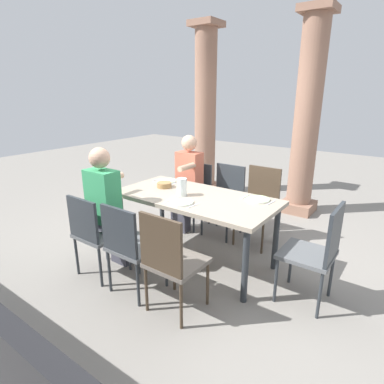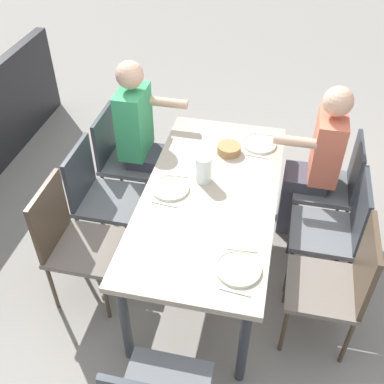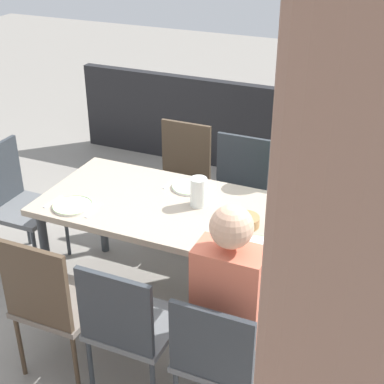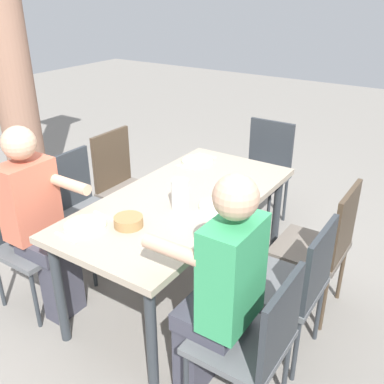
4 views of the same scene
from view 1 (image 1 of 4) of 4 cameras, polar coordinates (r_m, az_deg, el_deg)
name	(u,v)px [view 1 (image 1 of 4)]	position (r m, az deg, el deg)	size (l,w,h in m)	color
ground_plane	(195,259)	(3.71, 0.53, -12.00)	(16.00, 16.00, 0.00)	gray
dining_table	(195,203)	(3.43, 0.56, -1.90)	(1.75, 0.87, 0.77)	tan
chair_west_north	(194,190)	(4.49, 0.35, 0.37)	(0.44, 0.44, 0.87)	#5B5E61
chair_west_south	(95,231)	(3.34, -17.07, -6.65)	(0.44, 0.44, 0.87)	#5B5E61
chair_mid_north	(225,195)	(4.22, 6.02, -0.53)	(0.44, 0.44, 0.91)	#5B5E61
chair_mid_south	(130,243)	(2.97, -11.02, -9.02)	(0.44, 0.44, 0.89)	#5B5E61
chair_east_north	(259,201)	(4.02, 11.97, -1.65)	(0.44, 0.44, 0.95)	#6A6158
chair_east_south	(171,258)	(2.67, -3.88, -11.75)	(0.44, 0.44, 0.93)	#6A6158
chair_head_east	(318,249)	(2.99, 21.61, -9.47)	(0.44, 0.44, 0.94)	#5B5E61
diner_woman_green	(109,206)	(3.38, -14.74, -2.44)	(0.35, 0.49, 1.33)	#3F3F4C
diner_man_white	(187,180)	(4.30, -0.97, 2.18)	(0.35, 0.49, 1.29)	#3F3F4C
stone_column_near	(205,114)	(5.86, 2.40, 13.85)	(0.49, 0.49, 2.95)	#936B56
stone_column_centre	(307,119)	(5.09, 19.91, 12.22)	(0.49, 0.49, 2.94)	#936B56
plate_0	(166,181)	(3.96, -4.60, 2.02)	(0.25, 0.25, 0.02)	white
fork_0	(157,179)	(4.06, -6.21, 2.27)	(0.02, 0.17, 0.01)	silver
spoon_0	(176,183)	(3.87, -2.91, 1.59)	(0.02, 0.17, 0.01)	silver
plate_1	(181,202)	(3.19, -1.95, -1.82)	(0.25, 0.25, 0.02)	white
fork_1	(170,200)	(3.28, -4.01, -1.40)	(0.02, 0.17, 0.01)	silver
spoon_1	(193,206)	(3.11, 0.24, -2.46)	(0.02, 0.17, 0.01)	silver
plate_2	(257,199)	(3.34, 11.66, -1.27)	(0.25, 0.25, 0.02)	white
fork_2	(244,197)	(3.40, 9.37, -0.89)	(0.02, 0.17, 0.01)	silver
spoon_2	(271,203)	(3.29, 14.02, -1.86)	(0.02, 0.17, 0.01)	silver
water_pitcher	(182,188)	(3.39, -1.83, 0.73)	(0.11, 0.11, 0.19)	white
bread_basket	(164,185)	(3.71, -5.00, 1.28)	(0.17, 0.17, 0.06)	#9E7547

